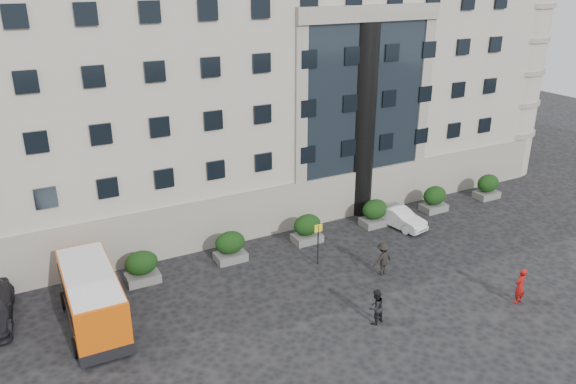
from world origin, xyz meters
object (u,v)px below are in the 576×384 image
at_px(bus_stop_sign, 318,237).
at_px(hedge_c, 307,228).
at_px(hedge_f, 488,186).
at_px(pedestrian_a, 520,286).
at_px(hedge_a, 142,267).
at_px(white_taxi, 398,217).
at_px(pedestrian_b, 376,307).
at_px(minibus, 92,297).
at_px(hedge_e, 434,199).
at_px(pedestrian_c, 383,259).
at_px(hedge_b, 230,246).
at_px(hedge_d, 375,213).

bearing_deg(bus_stop_sign, hedge_c, 72.18).
relative_size(hedge_f, pedestrian_a, 0.93).
distance_m(hedge_a, white_taxi, 16.96).
bearing_deg(hedge_c, hedge_a, 180.00).
xyz_separation_m(hedge_c, pedestrian_b, (-1.49, -9.17, -0.02)).
distance_m(hedge_c, minibus, 13.78).
height_order(hedge_c, hedge_e, same).
bearing_deg(pedestrian_c, pedestrian_a, 120.18).
relative_size(hedge_b, hedge_d, 1.00).
bearing_deg(pedestrian_c, hedge_a, -31.85).
bearing_deg(pedestrian_c, pedestrian_b, 41.59).
xyz_separation_m(hedge_b, hedge_d, (10.40, 0.00, 0.00)).
distance_m(hedge_e, pedestrian_b, 15.02).
bearing_deg(hedge_e, bus_stop_sign, -166.08).
height_order(hedge_b, bus_stop_sign, bus_stop_sign).
distance_m(hedge_a, hedge_b, 5.20).
bearing_deg(minibus, bus_stop_sign, 1.47).
bearing_deg(pedestrian_a, hedge_a, -43.74).
bearing_deg(hedge_a, pedestrian_c, -24.52).
distance_m(minibus, pedestrian_c, 15.39).
distance_m(hedge_c, bus_stop_sign, 3.05).
height_order(hedge_c, white_taxi, hedge_c).
relative_size(minibus, pedestrian_c, 3.46).
bearing_deg(hedge_b, minibus, -160.73).
bearing_deg(hedge_b, white_taxi, -4.13).
height_order(hedge_c, bus_stop_sign, bus_stop_sign).
relative_size(hedge_a, white_taxi, 0.46).
height_order(hedge_e, hedge_f, same).
bearing_deg(hedge_f, hedge_b, 180.00).
bearing_deg(hedge_c, pedestrian_c, -72.96).
height_order(hedge_f, bus_stop_sign, bus_stop_sign).
bearing_deg(bus_stop_sign, hedge_d, 24.66).
height_order(hedge_d, pedestrian_b, hedge_d).
relative_size(bus_stop_sign, minibus, 0.37).
distance_m(hedge_c, white_taxi, 6.60).
height_order(hedge_a, pedestrian_a, pedestrian_a).
distance_m(hedge_b, hedge_c, 5.20).
bearing_deg(bus_stop_sign, pedestrian_b, -95.34).
bearing_deg(bus_stop_sign, pedestrian_a, -50.38).
bearing_deg(white_taxi, hedge_c, 160.61).
xyz_separation_m(hedge_a, hedge_d, (15.60, 0.00, 0.00)).
relative_size(pedestrian_a, pedestrian_b, 1.08).
bearing_deg(pedestrian_a, hedge_e, -120.73).
relative_size(hedge_c, hedge_d, 1.00).
bearing_deg(bus_stop_sign, hedge_e, 13.92).
distance_m(hedge_e, bus_stop_sign, 11.67).
height_order(pedestrian_b, pedestrian_c, pedestrian_c).
bearing_deg(pedestrian_a, white_taxi, -102.21).
xyz_separation_m(hedge_e, bus_stop_sign, (-11.30, -2.80, 0.80)).
distance_m(minibus, white_taxi, 20.12).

